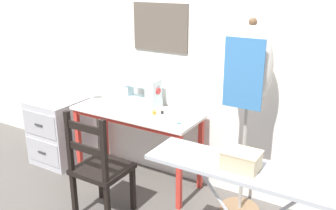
# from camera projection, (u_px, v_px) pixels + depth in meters

# --- Properties ---
(ground_plane) EXTENTS (14.00, 14.00, 0.00)m
(ground_plane) POSITION_uv_depth(u_px,v_px,m) (124.00, 192.00, 3.36)
(ground_plane) COLOR #5B5651
(wall_back) EXTENTS (10.00, 0.07, 2.55)m
(wall_back) POSITION_uv_depth(u_px,v_px,m) (154.00, 42.00, 3.38)
(wall_back) COLOR silver
(wall_back) RESTS_ON ground_plane
(sewing_table) EXTENTS (1.18, 0.47, 0.71)m
(sewing_table) POSITION_uv_depth(u_px,v_px,m) (136.00, 121.00, 3.34)
(sewing_table) COLOR silver
(sewing_table) RESTS_ON ground_plane
(sewing_machine) EXTENTS (0.35, 0.17, 0.29)m
(sewing_machine) POSITION_uv_depth(u_px,v_px,m) (144.00, 94.00, 3.39)
(sewing_machine) COLOR silver
(sewing_machine) RESTS_ON sewing_table
(fabric_bowl) EXTENTS (0.13, 0.13, 0.06)m
(fabric_bowl) POSITION_uv_depth(u_px,v_px,m) (98.00, 100.00, 3.52)
(fabric_bowl) COLOR silver
(fabric_bowl) RESTS_ON sewing_table
(scissors) EXTENTS (0.12, 0.06, 0.01)m
(scissors) POSITION_uv_depth(u_px,v_px,m) (181.00, 124.00, 3.01)
(scissors) COLOR silver
(scissors) RESTS_ON sewing_table
(thread_spool_near_machine) EXTENTS (0.04, 0.04, 0.04)m
(thread_spool_near_machine) POSITION_uv_depth(u_px,v_px,m) (154.00, 112.00, 3.22)
(thread_spool_near_machine) COLOR orange
(thread_spool_near_machine) RESTS_ON sewing_table
(thread_spool_mid_table) EXTENTS (0.03, 0.03, 0.04)m
(thread_spool_mid_table) POSITION_uv_depth(u_px,v_px,m) (162.00, 112.00, 3.24)
(thread_spool_mid_table) COLOR black
(thread_spool_mid_table) RESTS_ON sewing_table
(wooden_chair) EXTENTS (0.40, 0.38, 0.90)m
(wooden_chair) POSITION_uv_depth(u_px,v_px,m) (100.00, 169.00, 2.91)
(wooden_chair) COLOR black
(wooden_chair) RESTS_ON ground_plane
(filing_cabinet) EXTENTS (0.47, 0.56, 0.67)m
(filing_cabinet) POSITION_uv_depth(u_px,v_px,m) (62.00, 129.00, 3.88)
(filing_cabinet) COLOR #B7B7BC
(filing_cabinet) RESTS_ON ground_plane
(dress_form) EXTENTS (0.34, 0.32, 1.57)m
(dress_form) POSITION_uv_depth(u_px,v_px,m) (249.00, 77.00, 2.72)
(dress_form) COLOR #846647
(dress_form) RESTS_ON ground_plane
(ironing_board) EXTENTS (1.15, 0.31, 0.85)m
(ironing_board) POSITION_uv_depth(u_px,v_px,m) (247.00, 177.00, 2.06)
(ironing_board) COLOR #ADB2B7
(ironing_board) RESTS_ON ground_plane
(storage_box) EXTENTS (0.20, 0.15, 0.11)m
(storage_box) POSITION_uv_depth(u_px,v_px,m) (241.00, 160.00, 2.02)
(storage_box) COLOR beige
(storage_box) RESTS_ON ironing_board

